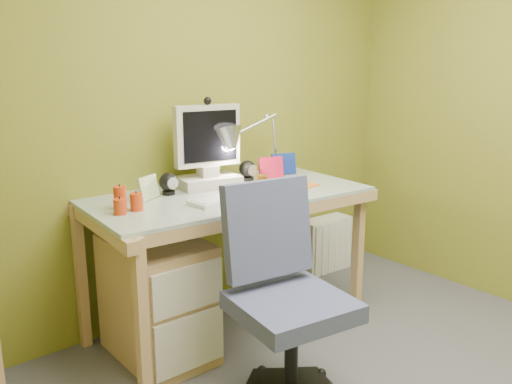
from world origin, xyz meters
TOP-DOWN VIEW (x-y plane):
  - wall_back at (0.00, 1.60)m, footprint 3.20×0.01m
  - desk at (-0.01, 1.23)m, footprint 1.56×0.86m
  - monitor at (-0.01, 1.41)m, footprint 0.39×0.27m
  - speaker_left at (-0.28, 1.39)m, footprint 0.10×0.10m
  - speaker_right at (0.26, 1.39)m, footprint 0.11×0.11m
  - keyboard at (-0.09, 1.09)m, footprint 0.47×0.19m
  - mousepad at (0.37, 1.09)m, footprint 0.26×0.20m
  - mouse at (0.37, 1.09)m, footprint 0.12×0.09m
  - amber_tumbler at (0.17, 1.15)m, footprint 0.07×0.07m
  - candle_cluster at (-0.61, 1.24)m, footprint 0.17×0.16m
  - photo_frame_red at (0.41, 1.35)m, footprint 0.15×0.06m
  - photo_frame_blue at (0.55, 1.39)m, footprint 0.15×0.07m
  - photo_frame_green at (-0.41, 1.37)m, footprint 0.14×0.08m
  - desk_lamp at (0.44, 1.41)m, footprint 0.56×0.34m
  - task_chair at (-0.22, 0.49)m, footprint 0.61×0.61m
  - radiator at (1.06, 1.50)m, footprint 0.40×0.17m

SIDE VIEW (x-z plane):
  - radiator at x=1.06m, z-range 0.00..0.39m
  - desk at x=-0.01m, z-range 0.00..0.81m
  - task_chair at x=-0.22m, z-range 0.00..0.97m
  - mousepad at x=0.37m, z-range 0.81..0.81m
  - keyboard at x=-0.09m, z-range 0.81..0.83m
  - mouse at x=0.37m, z-range 0.81..0.84m
  - amber_tumbler at x=0.17m, z-range 0.81..0.89m
  - candle_cluster at x=-0.61m, z-range 0.81..0.92m
  - speaker_left at x=-0.28m, z-range 0.81..0.92m
  - photo_frame_green at x=-0.41m, z-range 0.81..0.93m
  - speaker_right at x=0.26m, z-range 0.81..0.93m
  - photo_frame_red at x=0.41m, z-range 0.81..0.94m
  - photo_frame_blue at x=0.55m, z-range 0.81..0.94m
  - monitor at x=-0.01m, z-range 0.81..1.30m
  - desk_lamp at x=0.44m, z-range 0.81..1.37m
  - wall_back at x=0.00m, z-range 0.00..2.40m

